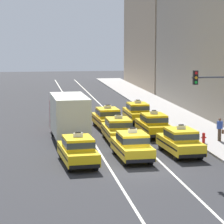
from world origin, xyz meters
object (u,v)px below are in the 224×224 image
object	(u,v)px
taxi_left_third	(63,114)
taxi_center_nearest	(132,145)
taxi_left_nearest	(78,150)
taxi_center_third	(107,118)
pedestrian_trailing	(220,129)
fire_hydrant	(204,137)
taxi_center_second	(118,129)
taxi_right_second	(154,124)
taxi_right_third	(137,112)
taxi_right_nearest	(180,141)
traffic_light_pole	(224,102)
box_truck_left_second	(68,115)

from	to	relation	value
taxi_left_third	taxi_center_nearest	world-z (taller)	same
taxi_left_nearest	taxi_center_third	world-z (taller)	same
taxi_center_nearest	taxi_center_third	bearing A→B (deg)	89.46
taxi_center_nearest	pedestrian_trailing	distance (m)	8.04
taxi_left_third	fire_hydrant	bearing A→B (deg)	-48.83
taxi_center_second	taxi_right_second	xyz separation A→B (m)	(2.93, 1.66, 0.00)
taxi_right_third	taxi_center_third	bearing A→B (deg)	-137.09
taxi_left_third	taxi_right_nearest	distance (m)	14.38
pedestrian_trailing	traffic_light_pole	world-z (taller)	traffic_light_pole
taxi_left_nearest	taxi_right_second	world-z (taller)	same
taxi_left_nearest	taxi_right_third	bearing A→B (deg)	65.88
taxi_center_nearest	traffic_light_pole	distance (m)	6.30
taxi_center_third	fire_hydrant	world-z (taller)	taxi_center_third
fire_hydrant	traffic_light_pole	size ratio (longest dim) A/B	0.13
taxi_center_nearest	taxi_right_second	world-z (taller)	same
taxi_right_nearest	pedestrian_trailing	bearing A→B (deg)	40.73
taxi_center_third	traffic_light_pole	distance (m)	15.12
box_truck_left_second	taxi_center_second	bearing A→B (deg)	-17.56
taxi_right_nearest	fire_hydrant	world-z (taller)	taxi_right_nearest
taxi_right_third	traffic_light_pole	bearing A→B (deg)	-85.58
taxi_right_third	traffic_light_pole	size ratio (longest dim) A/B	0.82
taxi_left_nearest	taxi_center_third	xyz separation A→B (m)	(3.45, 11.64, 0.00)
taxi_center_third	traffic_light_pole	world-z (taller)	traffic_light_pole
taxi_center_second	fire_hydrant	bearing A→B (deg)	-21.23
taxi_center_second	taxi_right_third	distance (m)	8.61
pedestrian_trailing	traffic_light_pole	bearing A→B (deg)	-109.04
taxi_right_nearest	pedestrian_trailing	xyz separation A→B (m)	(3.75, 3.23, 0.07)
fire_hydrant	taxi_center_third	bearing A→B (deg)	126.67
taxi_right_third	traffic_light_pole	xyz separation A→B (m)	(1.31, -16.99, 2.94)
taxi_right_third	taxi_center_second	bearing A→B (deg)	-110.57
taxi_left_third	taxi_center_nearest	distance (m)	13.99
traffic_light_pole	taxi_right_second	bearing A→B (deg)	97.56
box_truck_left_second	taxi_right_nearest	size ratio (longest dim) A/B	1.51
taxi_right_third	fire_hydrant	world-z (taller)	taxi_right_third
taxi_center_third	taxi_right_nearest	size ratio (longest dim) A/B	1.00
fire_hydrant	taxi_center_second	bearing A→B (deg)	158.77
taxi_right_nearest	traffic_light_pole	bearing A→B (deg)	-73.73
taxi_left_nearest	taxi_center_nearest	distance (m)	3.45
taxi_left_nearest	taxi_right_third	xyz separation A→B (m)	(6.46, 14.44, 0.00)
taxi_left_third	traffic_light_pole	xyz separation A→B (m)	(7.71, -16.96, 2.94)
taxi_right_third	traffic_light_pole	world-z (taller)	traffic_light_pole
taxi_right_nearest	fire_hydrant	bearing A→B (deg)	47.74
taxi_center_second	traffic_light_pole	distance (m)	10.36
taxi_center_second	traffic_light_pole	bearing A→B (deg)	-64.08
traffic_light_pole	fire_hydrant	bearing A→B (deg)	80.01
taxi_center_second	taxi_left_third	bearing A→B (deg)	112.78
pedestrian_trailing	taxi_center_third	bearing A→B (deg)	135.19
taxi_center_nearest	taxi_center_second	distance (m)	5.56
box_truck_left_second	taxi_right_third	world-z (taller)	box_truck_left_second
taxi_right_third	pedestrian_trailing	world-z (taller)	taxi_right_third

